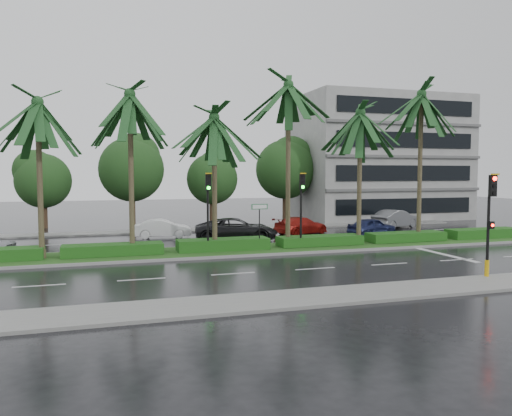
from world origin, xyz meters
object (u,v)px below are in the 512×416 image
object	(u,v)px
signal_median_left	(208,201)
car_white	(163,229)
street_sign	(259,215)
signal_near	(490,221)
car_grey	(396,219)
car_blue	(372,227)
car_red	(301,225)
car_darkgrey	(237,229)

from	to	relation	value
signal_median_left	car_white	xyz separation A→B (m)	(-1.50, 8.20, -2.35)
street_sign	signal_near	bearing A→B (deg)	-54.66
signal_near	signal_median_left	size ratio (longest dim) A/B	1.00
signal_median_left	car_white	size ratio (longest dim) A/B	1.12
signal_median_left	car_grey	distance (m)	19.72
street_sign	car_blue	size ratio (longest dim) A/B	0.68
car_red	street_sign	bearing A→B (deg)	121.14
signal_near	street_sign	world-z (taller)	signal_near
car_white	car_red	world-z (taller)	car_white
signal_median_left	car_blue	bearing A→B (deg)	20.62
signal_near	street_sign	xyz separation A→B (m)	(-7.00, 9.87, -0.38)
car_white	car_grey	xyz separation A→B (m)	(19.00, 0.60, 0.11)
street_sign	car_grey	bearing A→B (deg)	30.73
car_grey	signal_near	bearing A→B (deg)	136.34
signal_near	car_darkgrey	xyz separation A→B (m)	(-7.00, 14.87, -1.74)
street_sign	car_grey	world-z (taller)	street_sign
car_blue	car_grey	xyz separation A→B (m)	(4.50, 3.91, 0.10)
signal_median_left	street_sign	distance (m)	3.13
signal_median_left	car_darkgrey	world-z (taller)	signal_median_left
car_red	car_grey	distance (m)	9.13
car_red	car_blue	bearing A→B (deg)	-139.09
signal_median_left	car_red	world-z (taller)	signal_median_left
street_sign	car_red	size ratio (longest dim) A/B	0.59
car_red	car_grey	size ratio (longest dim) A/B	0.97
signal_near	car_red	world-z (taller)	signal_near
street_sign	car_red	world-z (taller)	street_sign
signal_near	signal_median_left	world-z (taller)	signal_median_left
car_darkgrey	car_red	distance (m)	5.89
car_blue	car_grey	bearing A→B (deg)	-64.93
car_red	car_blue	world-z (taller)	car_blue
street_sign	car_blue	distance (m)	11.15
car_white	car_darkgrey	size ratio (longest dim) A/B	0.71
signal_median_left	car_grey	xyz separation A→B (m)	(17.50, 8.80, -2.25)
car_red	car_grey	world-z (taller)	car_grey
signal_median_left	street_sign	xyz separation A→B (m)	(3.00, 0.18, -0.87)
car_white	car_darkgrey	xyz separation A→B (m)	(4.50, -3.03, 0.12)
street_sign	signal_median_left	bearing A→B (deg)	-176.53
car_darkgrey	car_blue	size ratio (longest dim) A/B	1.44
signal_near	car_blue	xyz separation A→B (m)	(3.00, 14.58, -1.85)
signal_near	car_white	xyz separation A→B (m)	(-11.50, 17.89, -1.86)
signal_median_left	car_white	world-z (taller)	signal_median_left
car_darkgrey	car_blue	xyz separation A→B (m)	(10.00, -0.28, -0.11)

